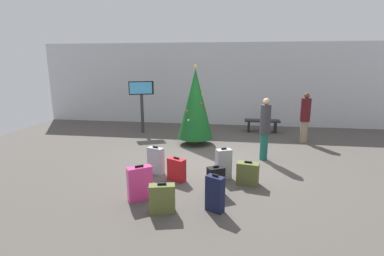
{
  "coord_description": "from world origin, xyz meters",
  "views": [
    {
      "loc": [
        0.51,
        -7.5,
        2.66
      ],
      "look_at": [
        -0.61,
        0.1,
        0.9
      ],
      "focal_mm": 26.84,
      "sensor_mm": 36.0,
      "label": 1
    }
  ],
  "objects_px": {
    "suitcase_2": "(223,164)",
    "suitcase_4": "(140,183)",
    "suitcase_7": "(156,161)",
    "traveller_1": "(305,117)",
    "suitcase_5": "(248,174)",
    "suitcase_6": "(162,199)",
    "suitcase_1": "(216,180)",
    "traveller_0": "(265,127)",
    "flight_info_kiosk": "(142,97)",
    "suitcase_0": "(177,170)",
    "holiday_tree": "(195,104)",
    "waiting_bench": "(262,123)",
    "suitcase_3": "(215,194)"
  },
  "relations": [
    {
      "from": "suitcase_0",
      "to": "suitcase_1",
      "type": "relative_size",
      "value": 0.94
    },
    {
      "from": "suitcase_4",
      "to": "suitcase_5",
      "type": "xyz_separation_m",
      "value": [
        2.13,
        1.06,
        -0.09
      ]
    },
    {
      "from": "suitcase_3",
      "to": "suitcase_7",
      "type": "xyz_separation_m",
      "value": [
        -1.55,
        1.61,
        -0.01
      ]
    },
    {
      "from": "suitcase_2",
      "to": "traveller_1",
      "type": "bearing_deg",
      "value": 53.82
    },
    {
      "from": "flight_info_kiosk",
      "to": "traveller_0",
      "type": "relative_size",
      "value": 1.14
    },
    {
      "from": "holiday_tree",
      "to": "suitcase_3",
      "type": "distance_m",
      "value": 4.56
    },
    {
      "from": "traveller_0",
      "to": "holiday_tree",
      "type": "bearing_deg",
      "value": 148.48
    },
    {
      "from": "flight_info_kiosk",
      "to": "suitcase_5",
      "type": "bearing_deg",
      "value": -48.81
    },
    {
      "from": "traveller_1",
      "to": "suitcase_2",
      "type": "distance_m",
      "value": 4.39
    },
    {
      "from": "suitcase_1",
      "to": "traveller_0",
      "type": "bearing_deg",
      "value": 62.91
    },
    {
      "from": "traveller_1",
      "to": "suitcase_0",
      "type": "xyz_separation_m",
      "value": [
        -3.63,
        -3.82,
        -0.63
      ]
    },
    {
      "from": "suitcase_0",
      "to": "suitcase_5",
      "type": "distance_m",
      "value": 1.61
    },
    {
      "from": "suitcase_1",
      "to": "suitcase_5",
      "type": "xyz_separation_m",
      "value": [
        0.68,
        0.55,
        -0.03
      ]
    },
    {
      "from": "suitcase_4",
      "to": "suitcase_2",
      "type": "bearing_deg",
      "value": 40.26
    },
    {
      "from": "suitcase_3",
      "to": "suitcase_4",
      "type": "relative_size",
      "value": 0.98
    },
    {
      "from": "suitcase_5",
      "to": "suitcase_6",
      "type": "distance_m",
      "value": 2.17
    },
    {
      "from": "flight_info_kiosk",
      "to": "suitcase_7",
      "type": "xyz_separation_m",
      "value": [
        1.64,
        -4.06,
        -1.06
      ]
    },
    {
      "from": "suitcase_7",
      "to": "flight_info_kiosk",
      "type": "bearing_deg",
      "value": 112.03
    },
    {
      "from": "suitcase_4",
      "to": "suitcase_0",
      "type": "bearing_deg",
      "value": 63.1
    },
    {
      "from": "waiting_bench",
      "to": "traveller_0",
      "type": "xyz_separation_m",
      "value": [
        -0.25,
        -3.33,
        0.57
      ]
    },
    {
      "from": "traveller_1",
      "to": "suitcase_7",
      "type": "height_order",
      "value": "traveller_1"
    },
    {
      "from": "suitcase_0",
      "to": "suitcase_2",
      "type": "height_order",
      "value": "suitcase_2"
    },
    {
      "from": "flight_info_kiosk",
      "to": "waiting_bench",
      "type": "distance_m",
      "value": 4.76
    },
    {
      "from": "suitcase_0",
      "to": "holiday_tree",
      "type": "bearing_deg",
      "value": 89.68
    },
    {
      "from": "suitcase_6",
      "to": "holiday_tree",
      "type": "bearing_deg",
      "value": 90.14
    },
    {
      "from": "suitcase_3",
      "to": "suitcase_0",
      "type": "bearing_deg",
      "value": 127.37
    },
    {
      "from": "waiting_bench",
      "to": "traveller_1",
      "type": "xyz_separation_m",
      "value": [
        1.27,
        -1.31,
        0.54
      ]
    },
    {
      "from": "suitcase_0",
      "to": "suitcase_2",
      "type": "bearing_deg",
      "value": 16.06
    },
    {
      "from": "suitcase_3",
      "to": "suitcase_5",
      "type": "relative_size",
      "value": 1.32
    },
    {
      "from": "suitcase_2",
      "to": "suitcase_6",
      "type": "xyz_separation_m",
      "value": [
        -1.03,
        -1.76,
        -0.08
      ]
    },
    {
      "from": "waiting_bench",
      "to": "suitcase_4",
      "type": "xyz_separation_m",
      "value": [
        -2.89,
        -6.17,
        -0.01
      ]
    },
    {
      "from": "suitcase_0",
      "to": "suitcase_2",
      "type": "xyz_separation_m",
      "value": [
        1.06,
        0.3,
        0.09
      ]
    },
    {
      "from": "holiday_tree",
      "to": "flight_info_kiosk",
      "type": "xyz_separation_m",
      "value": [
        -2.25,
        1.33,
        0.04
      ]
    },
    {
      "from": "holiday_tree",
      "to": "waiting_bench",
      "type": "height_order",
      "value": "holiday_tree"
    },
    {
      "from": "suitcase_4",
      "to": "traveller_1",
      "type": "bearing_deg",
      "value": 49.46
    },
    {
      "from": "suitcase_7",
      "to": "suitcase_2",
      "type": "bearing_deg",
      "value": -1.65
    },
    {
      "from": "holiday_tree",
      "to": "suitcase_5",
      "type": "distance_m",
      "value": 3.61
    },
    {
      "from": "holiday_tree",
      "to": "suitcase_0",
      "type": "xyz_separation_m",
      "value": [
        -0.02,
        -3.08,
        -1.08
      ]
    },
    {
      "from": "holiday_tree",
      "to": "suitcase_1",
      "type": "relative_size",
      "value": 4.29
    },
    {
      "from": "flight_info_kiosk",
      "to": "suitcase_7",
      "type": "relative_size",
      "value": 2.84
    },
    {
      "from": "suitcase_0",
      "to": "suitcase_2",
      "type": "distance_m",
      "value": 1.1
    },
    {
      "from": "waiting_bench",
      "to": "holiday_tree",
      "type": "bearing_deg",
      "value": -138.89
    },
    {
      "from": "suitcase_7",
      "to": "traveller_1",
      "type": "bearing_deg",
      "value": 39.46
    },
    {
      "from": "traveller_1",
      "to": "suitcase_6",
      "type": "height_order",
      "value": "traveller_1"
    },
    {
      "from": "traveller_0",
      "to": "suitcase_7",
      "type": "distance_m",
      "value": 3.12
    },
    {
      "from": "suitcase_2",
      "to": "suitcase_4",
      "type": "relative_size",
      "value": 1.02
    },
    {
      "from": "flight_info_kiosk",
      "to": "suitcase_2",
      "type": "relative_size",
      "value": 2.66
    },
    {
      "from": "waiting_bench",
      "to": "suitcase_6",
      "type": "relative_size",
      "value": 2.34
    },
    {
      "from": "holiday_tree",
      "to": "suitcase_0",
      "type": "distance_m",
      "value": 3.27
    },
    {
      "from": "holiday_tree",
      "to": "suitcase_4",
      "type": "height_order",
      "value": "holiday_tree"
    }
  ]
}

